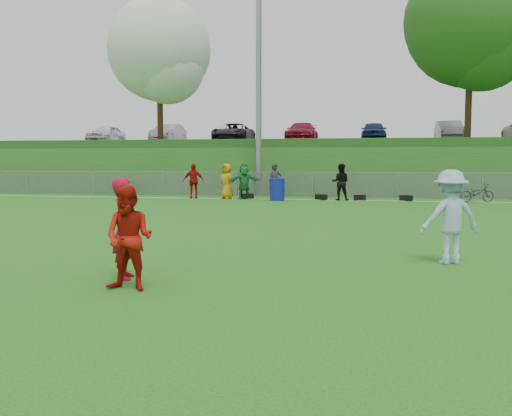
% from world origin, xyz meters
% --- Properties ---
extents(ground, '(120.00, 120.00, 0.00)m').
position_xyz_m(ground, '(0.00, 0.00, 0.00)').
color(ground, '#176715').
rests_on(ground, ground).
extents(sideline_far, '(60.00, 0.10, 0.01)m').
position_xyz_m(sideline_far, '(0.00, 18.00, 0.01)').
color(sideline_far, white).
rests_on(sideline_far, ground).
extents(fence, '(58.00, 0.06, 1.30)m').
position_xyz_m(fence, '(0.00, 20.00, 0.65)').
color(fence, gray).
rests_on(fence, ground).
extents(light_pole, '(1.20, 0.40, 12.15)m').
position_xyz_m(light_pole, '(-3.00, 20.80, 6.71)').
color(light_pole, gray).
rests_on(light_pole, ground).
extents(berm, '(120.00, 18.00, 3.00)m').
position_xyz_m(berm, '(0.00, 31.00, 1.50)').
color(berm, '#1B5718').
rests_on(berm, ground).
extents(parking_lot, '(120.00, 12.00, 0.10)m').
position_xyz_m(parking_lot, '(0.00, 33.00, 3.05)').
color(parking_lot, black).
rests_on(parking_lot, berm).
extents(tree_white_flowering, '(6.30, 6.30, 8.78)m').
position_xyz_m(tree_white_flowering, '(-9.84, 24.92, 8.32)').
color(tree_white_flowering, black).
rests_on(tree_white_flowering, berm).
extents(tree_green_near, '(7.14, 7.14, 9.95)m').
position_xyz_m(tree_green_near, '(8.16, 24.42, 9.03)').
color(tree_green_near, black).
rests_on(tree_green_near, berm).
extents(car_row, '(32.04, 5.18, 1.44)m').
position_xyz_m(car_row, '(-1.17, 32.00, 3.82)').
color(car_row, white).
rests_on(car_row, parking_lot).
extents(spectator_row, '(8.08, 1.03, 1.69)m').
position_xyz_m(spectator_row, '(-2.61, 18.00, 0.85)').
color(spectator_row, '#AA110B').
rests_on(spectator_row, ground).
extents(gear_bags, '(8.03, 0.55, 0.26)m').
position_xyz_m(gear_bags, '(1.04, 18.10, 0.13)').
color(gear_bags, black).
rests_on(gear_bags, ground).
extents(player_red_left, '(0.52, 0.66, 1.59)m').
position_xyz_m(player_red_left, '(-1.09, -0.39, 0.80)').
color(player_red_left, '#A30B25').
rests_on(player_red_left, ground).
extents(player_red_center, '(0.77, 0.62, 1.51)m').
position_xyz_m(player_red_center, '(-0.69, -1.14, 0.75)').
color(player_red_center, '#B0170C').
rests_on(player_red_center, ground).
extents(player_blue, '(1.25, 0.98, 1.70)m').
position_xyz_m(player_blue, '(4.10, 1.95, 0.85)').
color(player_blue, '#A4BFE4').
rests_on(player_blue, ground).
extents(recycling_bin, '(0.80, 0.80, 1.02)m').
position_xyz_m(recycling_bin, '(-1.44, 17.22, 0.51)').
color(recycling_bin, '#0D1F93').
rests_on(recycling_bin, ground).
extents(camp_chair, '(0.61, 0.62, 0.85)m').
position_xyz_m(camp_chair, '(-9.99, 18.82, 0.25)').
color(camp_chair, '#0E2C98').
rests_on(camp_chair, ground).
extents(bicycle, '(1.65, 1.02, 0.82)m').
position_xyz_m(bicycle, '(7.40, 17.87, 0.41)').
color(bicycle, '#2B2B2E').
rests_on(bicycle, ground).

